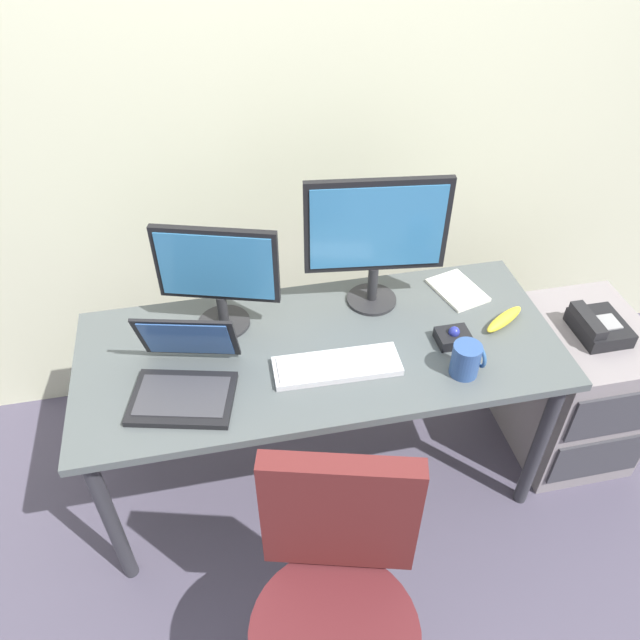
# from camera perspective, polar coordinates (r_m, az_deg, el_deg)

# --- Properties ---
(ground_plane) EXTENTS (8.00, 8.00, 0.00)m
(ground_plane) POSITION_cam_1_polar(r_m,az_deg,el_deg) (2.61, 0.00, -13.80)
(ground_plane) COLOR #4B4557
(back_wall) EXTENTS (6.00, 0.10, 2.80)m
(back_wall) POSITION_cam_1_polar(r_m,az_deg,el_deg) (2.31, -3.75, 22.34)
(back_wall) COLOR beige
(back_wall) RESTS_ON ground
(desk) EXTENTS (1.62, 0.68, 0.71)m
(desk) POSITION_cam_1_polar(r_m,az_deg,el_deg) (2.13, 0.00, -3.96)
(desk) COLOR #4B5253
(desk) RESTS_ON ground
(file_cabinet) EXTENTS (0.42, 0.53, 0.62)m
(file_cabinet) POSITION_cam_1_polar(r_m,az_deg,el_deg) (2.69, 22.25, -5.74)
(file_cabinet) COLOR gray
(file_cabinet) RESTS_ON ground
(desk_phone) EXTENTS (0.17, 0.20, 0.09)m
(desk_phone) POSITION_cam_1_polar(r_m,az_deg,el_deg) (2.46, 24.26, -0.53)
(desk_phone) COLOR black
(desk_phone) RESTS_ON file_cabinet
(office_chair) EXTENTS (0.52, 0.53, 0.95)m
(office_chair) POSITION_cam_1_polar(r_m,az_deg,el_deg) (1.85, 1.41, -26.05)
(office_chair) COLOR black
(office_chair) RESTS_ON ground
(monitor_main) EXTENTS (0.49, 0.18, 0.49)m
(monitor_main) POSITION_cam_1_polar(r_m,az_deg,el_deg) (2.09, 5.21, 7.89)
(monitor_main) COLOR #262628
(monitor_main) RESTS_ON desk
(monitor_side) EXTENTS (0.40, 0.18, 0.39)m
(monitor_side) POSITION_cam_1_polar(r_m,az_deg,el_deg) (2.05, -9.44, 4.29)
(monitor_side) COLOR #262628
(monitor_side) RESTS_ON desk
(keyboard) EXTENTS (0.41, 0.15, 0.03)m
(keyboard) POSITION_cam_1_polar(r_m,az_deg,el_deg) (1.99, 1.58, -4.22)
(keyboard) COLOR silver
(keyboard) RESTS_ON desk
(laptop) EXTENTS (0.37, 0.37, 0.23)m
(laptop) POSITION_cam_1_polar(r_m,az_deg,el_deg) (1.95, -12.40, -5.06)
(laptop) COLOR black
(laptop) RESTS_ON desk
(trackball_mouse) EXTENTS (0.11, 0.09, 0.07)m
(trackball_mouse) POSITION_cam_1_polar(r_m,az_deg,el_deg) (2.12, 12.18, -1.53)
(trackball_mouse) COLOR black
(trackball_mouse) RESTS_ON desk
(coffee_mug) EXTENTS (0.10, 0.09, 0.11)m
(coffee_mug) POSITION_cam_1_polar(r_m,az_deg,el_deg) (2.00, 13.36, -3.57)
(coffee_mug) COLOR #2E4D8A
(coffee_mug) RESTS_ON desk
(paper_notepad) EXTENTS (0.20, 0.24, 0.01)m
(paper_notepad) POSITION_cam_1_polar(r_m,az_deg,el_deg) (2.35, 12.57, 2.71)
(paper_notepad) COLOR white
(paper_notepad) RESTS_ON desk
(banana) EXTENTS (0.19, 0.13, 0.04)m
(banana) POSITION_cam_1_polar(r_m,az_deg,el_deg) (2.24, 16.62, 0.07)
(banana) COLOR yellow
(banana) RESTS_ON desk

